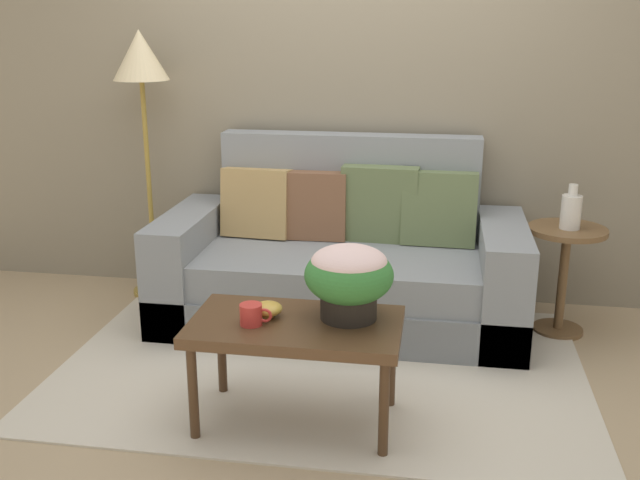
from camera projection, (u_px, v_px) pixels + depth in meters
ground_plane at (321, 369)px, 3.70m from camera, size 14.00×14.00×0.00m
wall_back at (353, 63)px, 4.39m from camera, size 6.40×0.12×2.88m
area_rug at (322, 366)px, 3.72m from camera, size 2.61×1.77×0.01m
couch at (342, 265)px, 4.24m from camera, size 2.05×0.94×1.04m
coffee_table at (296, 333)px, 3.09m from camera, size 0.89×0.51×0.48m
side_table at (565, 261)px, 4.01m from camera, size 0.42×0.42×0.61m
floor_lamp at (142, 77)px, 4.33m from camera, size 0.33×0.33×1.64m
potted_plant at (349, 276)px, 3.05m from camera, size 0.38×0.38×0.32m
coffee_mug at (252, 315)px, 3.03m from camera, size 0.14×0.09×0.09m
snack_bowl at (268, 309)px, 3.11m from camera, size 0.13×0.13×0.07m
table_vase at (571, 211)px, 3.91m from camera, size 0.11×0.11×0.24m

